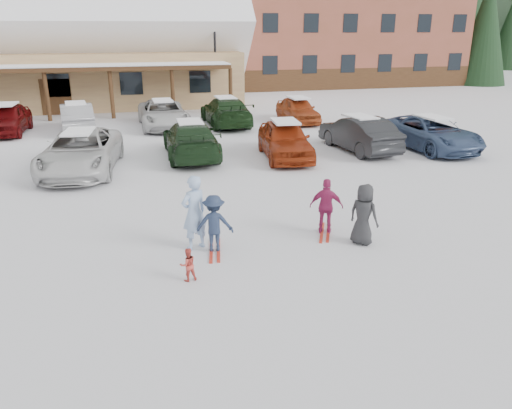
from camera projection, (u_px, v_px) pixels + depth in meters
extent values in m
plane|color=white|center=(254.00, 259.00, 11.87)|extent=(160.00, 160.00, 0.00)
cube|color=tan|center=(33.00, 79.00, 34.79)|extent=(28.00, 10.00, 3.60)
cube|color=#422814|center=(13.00, 69.00, 28.76)|extent=(25.20, 2.60, 0.25)
cube|color=white|center=(25.00, 22.00, 33.54)|extent=(29.12, 9.69, 9.69)
cube|color=brown|center=(321.00, 18.00, 48.22)|extent=(24.00, 14.00, 12.00)
cube|color=brown|center=(159.00, 35.00, 45.19)|extent=(7.00, 12.60, 9.00)
cube|color=#422814|center=(347.00, 79.00, 43.58)|extent=(24.00, 0.10, 1.80)
cylinder|color=black|center=(215.00, 67.00, 33.49)|extent=(0.16, 0.16, 5.37)
cube|color=black|center=(214.00, 22.00, 32.55)|extent=(0.50, 0.25, 0.25)
cylinder|color=black|center=(478.00, 77.00, 47.73)|extent=(0.60, 0.60, 1.32)
cone|color=black|center=(487.00, 15.00, 45.84)|extent=(4.84, 4.84, 9.90)
cylinder|color=black|center=(210.00, 73.00, 53.26)|extent=(0.60, 0.60, 1.08)
cone|color=black|center=(209.00, 28.00, 51.71)|extent=(3.96, 3.96, 8.10)
cylinder|color=black|center=(433.00, 66.00, 61.42)|extent=(0.60, 0.60, 1.38)
cone|color=black|center=(438.00, 15.00, 59.45)|extent=(5.06, 5.06, 10.35)
imported|color=#98B5DF|center=(194.00, 213.00, 12.13)|extent=(0.81, 0.70, 1.89)
imported|color=#CC463B|center=(188.00, 265.00, 10.73)|extent=(0.42, 0.35, 0.75)
imported|color=#1F2B44|center=(214.00, 224.00, 12.05)|extent=(1.01, 0.69, 1.44)
cube|color=red|center=(215.00, 250.00, 12.29)|extent=(0.44, 1.41, 0.03)
imported|color=#9F2458|center=(326.00, 206.00, 13.12)|extent=(0.95, 0.69, 1.50)
cube|color=red|center=(325.00, 232.00, 13.37)|extent=(0.75, 1.36, 0.03)
imported|color=#27272A|center=(364.00, 214.00, 12.46)|extent=(0.86, 0.92, 1.57)
imported|color=silver|center=(81.00, 152.00, 18.76)|extent=(3.17, 5.83, 1.55)
imported|color=#183118|center=(191.00, 139.00, 20.90)|extent=(2.17, 5.21, 1.51)
imported|color=#972F11|center=(285.00, 140.00, 20.76)|extent=(2.26, 4.72, 1.55)
imported|color=#222326|center=(359.00, 134.00, 21.96)|extent=(2.15, 4.80, 1.53)
imported|color=#3A4F73|center=(431.00, 133.00, 22.27)|extent=(2.92, 5.46, 1.46)
imported|color=#58090A|center=(7.00, 119.00, 25.49)|extent=(1.93, 4.50, 1.51)
imported|color=#9B9BA0|center=(77.00, 117.00, 26.16)|extent=(2.11, 4.63, 1.47)
imported|color=silver|center=(163.00, 114.00, 27.09)|extent=(2.63, 5.41, 1.48)
imported|color=#183216|center=(226.00, 111.00, 27.68)|extent=(2.33, 5.40, 1.55)
imported|color=#AD471E|center=(298.00, 110.00, 28.61)|extent=(1.74, 4.18, 1.42)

